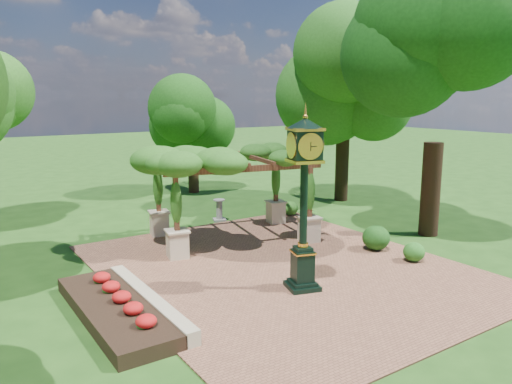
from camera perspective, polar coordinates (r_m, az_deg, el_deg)
ground at (r=15.04m, az=5.39°, el=-9.78°), size 120.00×120.00×0.00m
brick_plaza at (r=15.77m, az=3.07°, el=-8.67°), size 10.00×12.00×0.04m
border_wall at (r=13.20m, az=-12.12°, el=-12.11°), size 0.35×5.00×0.40m
flower_bed at (r=12.94m, az=-15.90°, el=-12.88°), size 1.50×5.00×0.36m
pedestal_clock at (r=13.41m, az=5.51°, el=0.42°), size 1.18×1.18×4.81m
pergola at (r=18.30m, az=-2.77°, el=3.51°), size 6.29×4.62×3.59m
sundial at (r=21.49m, az=-4.21°, el=-2.24°), size 0.67×0.67×0.95m
shrub_front at (r=17.01m, az=17.61°, el=-6.54°), size 0.72×0.72×0.62m
shrub_mid at (r=17.86m, az=13.56°, el=-5.10°), size 1.26×1.26×0.85m
shrub_back at (r=22.38m, az=3.95°, el=-1.86°), size 0.72×0.72×0.63m
tree_north at (r=27.62m, az=-7.33°, el=9.10°), size 3.68×3.68×6.49m
tree_east_far at (r=25.63m, az=10.12°, el=12.77°), size 4.59×4.59×9.01m
tree_east_near at (r=19.90m, az=20.19°, el=13.31°), size 5.03×5.03×9.25m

